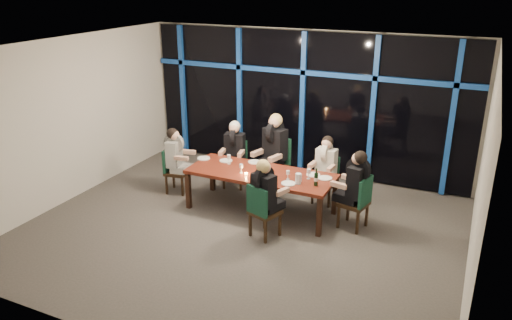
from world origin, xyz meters
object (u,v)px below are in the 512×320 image
(diner_end_right, at_px, (356,178))
(wine_bottle, at_px, (316,179))
(diner_far_left, at_px, (234,145))
(water_pitcher, at_px, (298,179))
(diner_far_mid, at_px, (274,142))
(chair_far_right, at_px, (326,177))
(chair_end_left, at_px, (173,168))
(dining_table, at_px, (261,176))
(chair_far_mid, at_px, (276,161))
(chair_end_right, at_px, (359,200))
(diner_far_right, at_px, (326,160))
(diner_near_mid, at_px, (265,187))
(chair_near_mid, at_px, (262,209))
(diner_end_left, at_px, (176,151))
(chair_far_left, at_px, (236,161))

(diner_end_right, relative_size, wine_bottle, 3.05)
(diner_far_left, bearing_deg, water_pitcher, -41.28)
(diner_far_mid, bearing_deg, chair_far_right, 13.67)
(chair_end_left, xyz_separation_m, diner_end_right, (3.56, 0.02, 0.40))
(dining_table, height_order, chair_far_mid, chair_far_mid)
(chair_end_right, distance_m, diner_far_mid, 2.14)
(diner_far_right, distance_m, diner_near_mid, 1.70)
(chair_near_mid, bearing_deg, diner_near_mid, -90.00)
(diner_end_right, height_order, wine_bottle, diner_end_right)
(chair_near_mid, distance_m, diner_near_mid, 0.37)
(chair_end_left, bearing_deg, diner_far_left, -62.27)
(diner_end_right, height_order, diner_near_mid, diner_end_right)
(diner_end_right, relative_size, water_pitcher, 5.04)
(chair_near_mid, xyz_separation_m, diner_near_mid, (0.03, 0.07, 0.37))
(diner_end_left, relative_size, diner_near_mid, 0.97)
(chair_end_right, height_order, diner_end_right, diner_end_right)
(chair_end_right, bearing_deg, diner_far_left, -93.06)
(diner_far_right, bearing_deg, diner_near_mid, -101.82)
(dining_table, relative_size, chair_end_right, 2.77)
(dining_table, height_order, chair_far_right, chair_far_right)
(chair_near_mid, bearing_deg, chair_end_right, -124.93)
(diner_far_right, bearing_deg, water_pitcher, -93.73)
(diner_end_right, height_order, water_pitcher, diner_end_right)
(diner_far_mid, relative_size, diner_end_left, 1.19)
(water_pitcher, bearing_deg, chair_far_mid, 140.04)
(dining_table, distance_m, diner_end_right, 1.68)
(diner_far_right, height_order, water_pitcher, diner_far_right)
(diner_far_mid, relative_size, diner_far_right, 1.20)
(wine_bottle, bearing_deg, water_pitcher, -169.40)
(chair_far_mid, distance_m, diner_end_left, 1.95)
(diner_end_right, bearing_deg, diner_near_mid, -41.85)
(diner_far_right, bearing_deg, chair_near_mid, -101.95)
(chair_far_left, distance_m, diner_end_right, 2.75)
(chair_end_right, distance_m, chair_near_mid, 1.63)
(chair_far_left, bearing_deg, diner_end_right, -27.78)
(water_pitcher, bearing_deg, chair_end_left, -172.04)
(chair_far_left, height_order, diner_end_left, diner_end_left)
(chair_far_mid, bearing_deg, chair_far_right, 9.01)
(diner_far_right, xyz_separation_m, wine_bottle, (0.14, -0.97, 0.02))
(chair_end_left, bearing_deg, diner_end_left, -90.00)
(diner_far_mid, height_order, diner_end_right, diner_far_mid)
(chair_far_left, relative_size, diner_far_mid, 0.89)
(diner_far_mid, height_order, diner_far_right, diner_far_mid)
(dining_table, distance_m, chair_near_mid, 0.99)
(chair_near_mid, height_order, diner_far_right, diner_far_right)
(chair_far_left, bearing_deg, chair_near_mid, -63.27)
(chair_far_right, distance_m, water_pitcher, 1.16)
(chair_end_left, distance_m, water_pitcher, 2.70)
(chair_end_right, xyz_separation_m, diner_far_right, (-0.82, 0.76, 0.32))
(chair_end_right, bearing_deg, diner_near_mid, -44.02)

